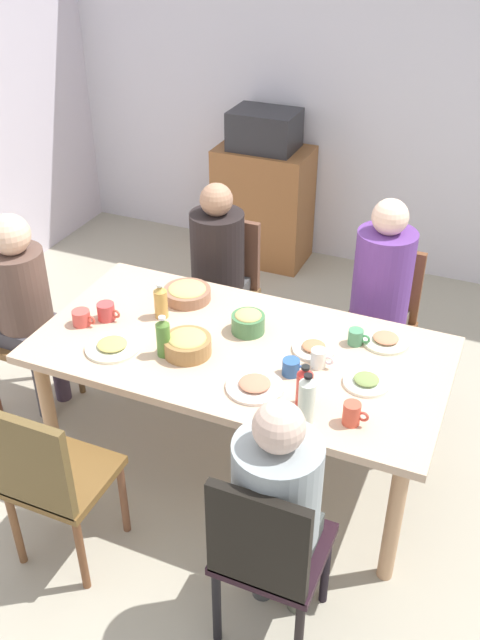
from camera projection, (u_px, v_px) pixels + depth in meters
name	position (u px, v px, depth m)	size (l,w,h in m)	color
ground_plane	(240.00, 461.00, 3.72)	(5.85, 5.85, 0.00)	#A69F8A
wall_back	(380.00, 94.00, 4.94)	(5.06, 0.12, 2.60)	silver
dining_table	(240.00, 360.00, 3.36)	(1.94, 0.99, 0.74)	#CFAC8C
chair_0	(50.00, 477.00, 2.93)	(0.40, 0.40, 0.90)	brown
chair_1	(380.00, 317.00, 3.96)	(0.40, 0.40, 0.90)	brown
person_1	(381.00, 288.00, 3.76)	(0.31, 0.31, 1.26)	brown
chair_2	(224.00, 284.00, 4.28)	(0.40, 0.40, 0.90)	brown
person_2	(217.00, 261.00, 4.10)	(0.31, 0.31, 1.18)	#3F383A
chair_3	(16.00, 326.00, 3.89)	(0.40, 0.40, 0.90)	brown
person_3	(23.00, 297.00, 3.75)	(0.30, 0.30, 1.19)	#46384A
chair_4	(267.00, 552.00, 2.61)	(0.40, 0.40, 0.90)	black
person_4	(277.00, 499.00, 2.57)	(0.33, 0.33, 1.15)	#373938
plate_0	(366.00, 381.00, 3.07)	(0.20, 0.20, 0.04)	white
plate_1	(112.00, 346.00, 3.30)	(0.26, 0.26, 0.04)	silver
plate_2	(386.00, 340.00, 3.34)	(0.22, 0.22, 0.04)	silver
plate_3	(255.00, 386.00, 3.05)	(0.25, 0.25, 0.04)	silver
plate_4	(314.00, 348.00, 3.28)	(0.20, 0.20, 0.04)	beige
bowl_0	(248.00, 322.00, 3.40)	(0.16, 0.16, 0.11)	#437746
bowl_1	(187.00, 344.00, 3.25)	(0.22, 0.22, 0.10)	olive
bowl_2	(187.00, 293.00, 3.66)	(0.25, 0.25, 0.08)	#96664D
cup_0	(106.00, 312.00, 3.50)	(0.12, 0.09, 0.09)	#C74241
cup_1	(292.00, 367.00, 3.12)	(0.11, 0.08, 0.08)	#2F5996
cup_2	(82.00, 318.00, 3.46)	(0.12, 0.09, 0.08)	#D14C44
cup_3	(319.00, 358.00, 3.17)	(0.11, 0.07, 0.09)	white
cup_4	(352.00, 414.00, 2.84)	(0.11, 0.07, 0.10)	#D24F39
cup_5	(356.00, 337.00, 3.32)	(0.11, 0.07, 0.08)	#4A8B60
bottle_0	(163.00, 337.00, 3.21)	(0.07, 0.07, 0.21)	#477930
bottle_1	(304.00, 387.00, 2.91)	(0.07, 0.07, 0.20)	red
bottle_2	(161.00, 302.00, 3.49)	(0.07, 0.07, 0.19)	#C69446
bottle_3	(307.00, 400.00, 2.81)	(0.07, 0.07, 0.24)	silver
side_cabinet	(263.00, 205.00, 5.42)	(0.70, 0.44, 0.90)	brown
microwave	(265.00, 130.00, 5.10)	(0.48, 0.36, 0.28)	#262629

